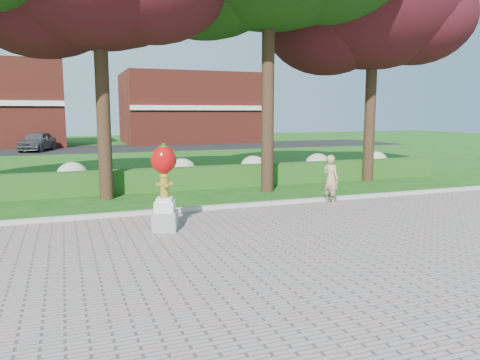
% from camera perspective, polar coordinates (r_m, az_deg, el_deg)
% --- Properties ---
extents(ground, '(100.00, 100.00, 0.00)m').
position_cam_1_polar(ground, '(10.50, -2.01, -7.20)').
color(ground, '#154A12').
rests_on(ground, ground).
extents(walkway, '(40.00, 14.00, 0.04)m').
position_cam_1_polar(walkway, '(7.03, 8.87, -15.11)').
color(walkway, gray).
rests_on(walkway, ground).
extents(curb, '(40.00, 0.18, 0.15)m').
position_cam_1_polar(curb, '(13.28, -6.17, -3.63)').
color(curb, '#ADADA5').
rests_on(curb, ground).
extents(lawn_hedge, '(24.00, 0.70, 0.80)m').
position_cam_1_polar(lawn_hedge, '(17.07, -9.56, 0.05)').
color(lawn_hedge, '#204C15').
rests_on(lawn_hedge, ground).
extents(hydrangea_row, '(20.10, 1.10, 0.99)m').
position_cam_1_polar(hydrangea_row, '(18.14, -8.42, 1.03)').
color(hydrangea_row, tan).
rests_on(hydrangea_row, ground).
extents(street, '(50.00, 8.00, 0.02)m').
position_cam_1_polar(street, '(37.83, -15.75, 3.70)').
color(street, black).
rests_on(street, ground).
extents(building_right, '(12.00, 8.00, 6.40)m').
position_cam_1_polar(building_right, '(45.02, -6.30, 8.69)').
color(building_right, maroon).
rests_on(building_right, ground).
extents(tree_far_right, '(7.88, 6.72, 10.21)m').
position_cam_1_polar(tree_far_right, '(20.35, 15.67, 19.77)').
color(tree_far_right, black).
rests_on(tree_far_right, ground).
extents(hydrant_sculpture, '(0.71, 0.71, 2.05)m').
position_cam_1_polar(hydrant_sculpture, '(11.02, -9.22, -0.57)').
color(hydrant_sculpture, gray).
rests_on(hydrant_sculpture, walkway).
extents(woman, '(0.53, 0.63, 1.49)m').
position_cam_1_polar(woman, '(14.48, 10.99, 0.10)').
color(woman, tan).
rests_on(woman, walkway).
extents(parked_car, '(2.88, 4.48, 1.42)m').
position_cam_1_polar(parked_car, '(37.23, -23.48, 4.37)').
color(parked_car, '#44474C').
rests_on(parked_car, street).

